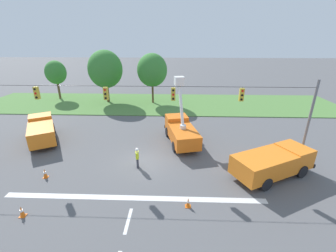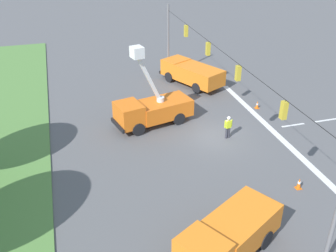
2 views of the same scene
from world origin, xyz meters
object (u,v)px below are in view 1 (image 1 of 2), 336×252
(utility_truck_support_far, at_px, (273,162))
(traffic_cone_mid_left, at_px, (45,173))
(utility_truck_bucket_lift, at_px, (181,130))
(traffic_cone_foreground_left, at_px, (22,211))
(tree_far_west, at_px, (56,73))
(road_worker, at_px, (137,157))
(utility_truck_support_near, at_px, (42,130))
(traffic_cone_mid_right, at_px, (188,202))
(tree_centre, at_px, (152,70))
(tree_west, at_px, (105,69))

(utility_truck_support_far, bearing_deg, traffic_cone_mid_left, -177.05)
(utility_truck_bucket_lift, distance_m, traffic_cone_foreground_left, 14.34)
(tree_far_west, bearing_deg, road_worker, -51.39)
(utility_truck_bucket_lift, distance_m, road_worker, 6.09)
(utility_truck_support_near, bearing_deg, road_worker, -23.75)
(utility_truck_support_near, height_order, traffic_cone_mid_right, utility_truck_support_near)
(utility_truck_support_near, xyz_separation_m, traffic_cone_foreground_left, (4.45, -10.28, -0.88))
(utility_truck_support_far, distance_m, traffic_cone_mid_right, 7.59)
(tree_far_west, relative_size, tree_centre, 0.83)
(utility_truck_bucket_lift, relative_size, road_worker, 3.69)
(traffic_cone_mid_left, relative_size, traffic_cone_mid_right, 1.12)
(utility_truck_support_near, height_order, road_worker, utility_truck_support_near)
(traffic_cone_mid_left, height_order, traffic_cone_mid_right, traffic_cone_mid_left)
(utility_truck_support_near, distance_m, traffic_cone_foreground_left, 11.24)
(utility_truck_support_near, xyz_separation_m, utility_truck_support_far, (21.03, -5.42, -0.03))
(utility_truck_support_near, bearing_deg, tree_centre, 55.60)
(traffic_cone_foreground_left, height_order, traffic_cone_mid_right, traffic_cone_foreground_left)
(tree_west, xyz_separation_m, utility_truck_bucket_lift, (11.56, -14.46, -3.94))
(tree_far_west, bearing_deg, tree_west, -10.77)
(traffic_cone_mid_right, bearing_deg, road_worker, 131.35)
(tree_far_west, distance_m, traffic_cone_mid_right, 33.13)
(traffic_cone_mid_right, bearing_deg, traffic_cone_mid_left, 165.52)
(tree_far_west, xyz_separation_m, tree_centre, (16.18, -1.97, 0.74))
(utility_truck_bucket_lift, relative_size, utility_truck_support_far, 0.94)
(utility_truck_bucket_lift, distance_m, traffic_cone_mid_right, 9.42)
(tree_far_west, height_order, utility_truck_support_near, tree_far_west)
(tree_west, relative_size, utility_truck_bucket_lift, 1.26)
(tree_centre, height_order, traffic_cone_mid_left, tree_centre)
(tree_west, height_order, traffic_cone_mid_right, tree_west)
(tree_west, xyz_separation_m, road_worker, (7.95, -19.36, -4.29))
(road_worker, bearing_deg, tree_west, 112.33)
(tree_far_west, xyz_separation_m, utility_truck_bucket_lift, (20.42, -16.15, -3.14))
(tree_far_west, xyz_separation_m, traffic_cone_mid_right, (20.74, -25.51, -4.16))
(tree_west, distance_m, traffic_cone_mid_left, 21.64)
(utility_truck_support_near, distance_m, traffic_cone_mid_right, 17.09)
(tree_centre, distance_m, traffic_cone_mid_right, 24.47)
(traffic_cone_mid_right, bearing_deg, utility_truck_support_far, 29.16)
(utility_truck_support_far, height_order, road_worker, utility_truck_support_far)
(road_worker, distance_m, traffic_cone_mid_right, 5.99)
(tree_centre, distance_m, utility_truck_bucket_lift, 15.30)
(tree_centre, xyz_separation_m, traffic_cone_mid_left, (-6.22, -20.76, -4.85))
(traffic_cone_mid_left, xyz_separation_m, traffic_cone_mid_right, (10.78, -2.78, -0.05))
(utility_truck_support_far, bearing_deg, road_worker, 175.69)
(tree_centre, relative_size, utility_truck_bucket_lift, 1.19)
(tree_west, xyz_separation_m, utility_truck_support_far, (18.47, -20.15, -4.08))
(utility_truck_support_near, bearing_deg, tree_west, 80.13)
(tree_west, xyz_separation_m, tree_centre, (7.33, -0.28, -0.06))
(tree_west, height_order, utility_truck_support_near, tree_west)
(tree_centre, xyz_separation_m, traffic_cone_foreground_left, (-5.44, -24.73, -4.86))
(utility_truck_support_near, bearing_deg, traffic_cone_mid_left, -59.83)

